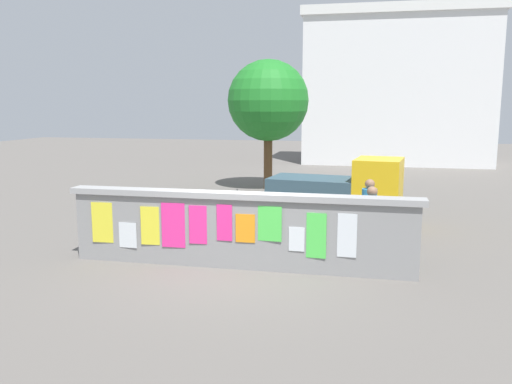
# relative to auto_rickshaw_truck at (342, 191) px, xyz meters

# --- Properties ---
(ground) EXTENTS (60.00, 60.00, 0.00)m
(ground) POSITION_rel_auto_rickshaw_truck_xyz_m (-1.79, 3.42, -0.90)
(ground) COLOR #605B56
(poster_wall) EXTENTS (7.23, 0.42, 1.55)m
(poster_wall) POSITION_rel_auto_rickshaw_truck_xyz_m (-1.79, -4.58, -0.10)
(poster_wall) COLOR gray
(poster_wall) RESTS_ON ground
(auto_rickshaw_truck) EXTENTS (3.77, 1.98, 1.85)m
(auto_rickshaw_truck) POSITION_rel_auto_rickshaw_truck_xyz_m (0.00, 0.00, 0.00)
(auto_rickshaw_truck) COLOR black
(auto_rickshaw_truck) RESTS_ON ground
(motorcycle) EXTENTS (1.87, 0.70, 0.87)m
(motorcycle) POSITION_rel_auto_rickshaw_truck_xyz_m (-3.51, -0.36, -0.44)
(motorcycle) COLOR black
(motorcycle) RESTS_ON ground
(bicycle_near) EXTENTS (1.65, 0.63, 0.95)m
(bicycle_near) POSITION_rel_auto_rickshaw_truck_xyz_m (-0.83, -3.10, -0.54)
(bicycle_near) COLOR black
(bicycle_near) RESTS_ON ground
(bicycle_far) EXTENTS (1.71, 0.44, 0.95)m
(bicycle_far) POSITION_rel_auto_rickshaw_truck_xyz_m (-4.02, -2.73, -0.54)
(bicycle_far) COLOR black
(bicycle_far) RESTS_ON ground
(person_walking) EXTENTS (0.45, 0.45, 1.62)m
(person_walking) POSITION_rel_auto_rickshaw_truck_xyz_m (0.82, -3.64, 0.09)
(person_walking) COLOR #3F994C
(person_walking) RESTS_ON ground
(person_bystander) EXTENTS (0.48, 0.48, 1.62)m
(person_bystander) POSITION_rel_auto_rickshaw_truck_xyz_m (0.76, -2.57, 0.09)
(person_bystander) COLOR #D83F72
(person_bystander) RESTS_ON ground
(tree_roadside) EXTENTS (3.12, 3.12, 4.99)m
(tree_roadside) POSITION_rel_auto_rickshaw_truck_xyz_m (-3.18, 5.61, 2.51)
(tree_roadside) COLOR brown
(tree_roadside) RESTS_ON ground
(building_background) EXTENTS (10.32, 4.62, 8.42)m
(building_background) POSITION_rel_auto_rickshaw_truck_xyz_m (2.01, 16.39, 3.34)
(building_background) COLOR white
(building_background) RESTS_ON ground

